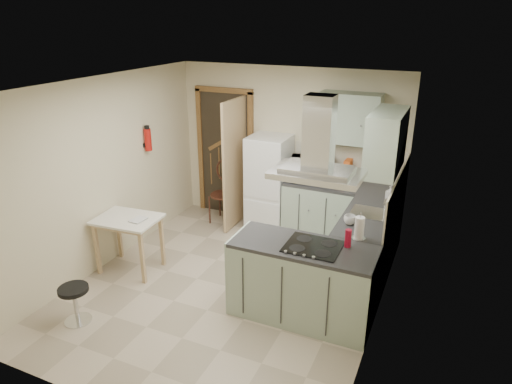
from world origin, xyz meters
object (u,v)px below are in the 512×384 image
at_px(drop_leaf_table, 130,244).
at_px(microwave, 312,169).
at_px(extractor_hood, 317,174).
at_px(bentwood_chair, 223,195).
at_px(peninsula, 303,281).
at_px(fridge, 269,184).
at_px(stool, 76,304).

xyz_separation_m(drop_leaf_table, microwave, (1.86, 1.94, 0.70)).
distance_m(extractor_hood, bentwood_chair, 3.09).
bearing_deg(extractor_hood, bentwood_chair, 137.84).
relative_size(extractor_hood, bentwood_chair, 0.96).
bearing_deg(peninsula, fridge, 121.74).
bearing_deg(peninsula, drop_leaf_table, 178.94).
bearing_deg(microwave, stool, -135.23).
relative_size(fridge, drop_leaf_table, 1.87).
distance_m(fridge, microwave, 0.75).
xyz_separation_m(bentwood_chair, stool, (-0.25, -3.01, -0.25)).
relative_size(drop_leaf_table, stool, 1.83).
bearing_deg(extractor_hood, peninsula, 180.00).
xyz_separation_m(stool, microwave, (1.70, 3.10, 0.85)).
bearing_deg(stool, microwave, 61.21).
bearing_deg(stool, fridge, 71.72).
relative_size(peninsula, extractor_hood, 1.72).
bearing_deg(bentwood_chair, fridge, 8.00).
bearing_deg(stool, extractor_hood, 25.36).
distance_m(extractor_hood, stool, 3.00).
xyz_separation_m(fridge, extractor_hood, (1.32, -1.98, 0.97)).
distance_m(drop_leaf_table, bentwood_chair, 1.90).
bearing_deg(microwave, peninsula, -91.16).
relative_size(fridge, extractor_hood, 1.67).
bearing_deg(fridge, drop_leaf_table, -121.37).
height_order(fridge, bentwood_chair, fridge).
height_order(fridge, drop_leaf_table, fridge).
height_order(drop_leaf_table, microwave, microwave).
bearing_deg(fridge, peninsula, -58.26).
height_order(extractor_hood, stool, extractor_hood).
height_order(peninsula, stool, peninsula).
xyz_separation_m(drop_leaf_table, bentwood_chair, (0.41, 1.85, 0.09)).
bearing_deg(drop_leaf_table, peninsula, -5.55).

